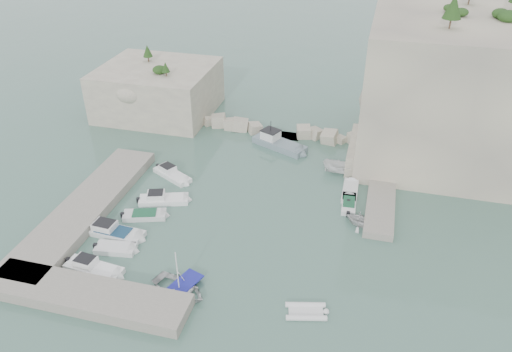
% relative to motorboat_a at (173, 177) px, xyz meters
% --- Properties ---
extents(ground, '(400.00, 400.00, 0.00)m').
position_rel_motorboat_a_xyz_m(ground, '(10.83, -7.92, 0.00)').
color(ground, '#4D7365').
rests_on(ground, ground).
extents(cliff_east, '(26.00, 22.00, 17.00)m').
position_rel_motorboat_a_xyz_m(cliff_east, '(33.83, 15.08, 8.50)').
color(cliff_east, beige).
rests_on(cliff_east, ground).
extents(cliff_terrace, '(8.00, 10.00, 2.50)m').
position_rel_motorboat_a_xyz_m(cliff_terrace, '(23.83, 10.08, 1.25)').
color(cliff_terrace, beige).
rests_on(cliff_terrace, ground).
extents(outcrop_west, '(16.00, 14.00, 7.00)m').
position_rel_motorboat_a_xyz_m(outcrop_west, '(-9.17, 17.08, 3.50)').
color(outcrop_west, beige).
rests_on(outcrop_west, ground).
extents(quay_west, '(5.00, 24.00, 1.10)m').
position_rel_motorboat_a_xyz_m(quay_west, '(-6.17, -8.92, 0.55)').
color(quay_west, '#9E9689').
rests_on(quay_west, ground).
extents(quay_south, '(18.00, 4.00, 1.10)m').
position_rel_motorboat_a_xyz_m(quay_south, '(0.83, -20.42, 0.55)').
color(quay_south, '#9E9689').
rests_on(quay_south, ground).
extents(ledge_east, '(3.00, 16.00, 0.80)m').
position_rel_motorboat_a_xyz_m(ledge_east, '(24.33, 2.08, 0.40)').
color(ledge_east, '#9E9689').
rests_on(ledge_east, ground).
extents(breakwater, '(28.00, 3.00, 1.40)m').
position_rel_motorboat_a_xyz_m(breakwater, '(9.83, 14.08, 0.70)').
color(breakwater, beige).
rests_on(breakwater, ground).
extents(motorboat_a, '(5.95, 4.31, 1.40)m').
position_rel_motorboat_a_xyz_m(motorboat_a, '(0.00, 0.00, 0.00)').
color(motorboat_a, white).
rests_on(motorboat_a, ground).
extents(motorboat_b, '(6.19, 3.72, 1.40)m').
position_rel_motorboat_a_xyz_m(motorboat_b, '(1.12, -5.07, 0.00)').
color(motorboat_b, white).
rests_on(motorboat_b, ground).
extents(motorboat_c, '(5.20, 3.20, 0.70)m').
position_rel_motorboat_a_xyz_m(motorboat_c, '(0.33, -8.23, 0.00)').
color(motorboat_c, silver).
rests_on(motorboat_c, ground).
extents(motorboat_d, '(7.08, 2.53, 1.40)m').
position_rel_motorboat_a_xyz_m(motorboat_d, '(-1.40, -11.72, 0.00)').
color(motorboat_d, white).
rests_on(motorboat_d, ground).
extents(motorboat_e, '(4.46, 2.32, 0.70)m').
position_rel_motorboat_a_xyz_m(motorboat_e, '(-0.00, -13.93, 0.00)').
color(motorboat_e, silver).
rests_on(motorboat_e, ground).
extents(motorboat_f, '(6.24, 2.43, 1.40)m').
position_rel_motorboat_a_xyz_m(motorboat_f, '(-0.52, -17.03, 0.00)').
color(motorboat_f, white).
rests_on(motorboat_f, ground).
extents(rowboat, '(6.20, 5.29, 1.09)m').
position_rel_motorboat_a_xyz_m(rowboat, '(8.04, -17.54, 0.00)').
color(rowboat, silver).
rests_on(rowboat, ground).
extents(inflatable_dinghy, '(4.02, 2.61, 0.44)m').
position_rel_motorboat_a_xyz_m(inflatable_dinghy, '(19.09, -17.11, 0.00)').
color(inflatable_dinghy, silver).
rests_on(inflatable_dinghy, ground).
extents(tender_east_a, '(3.94, 3.64, 1.72)m').
position_rel_motorboat_a_xyz_m(tender_east_a, '(22.47, -3.89, 0.00)').
color(tender_east_a, silver).
rests_on(tender_east_a, ground).
extents(tender_east_b, '(1.74, 4.42, 0.70)m').
position_rel_motorboat_a_xyz_m(tender_east_b, '(20.98, -0.69, 0.00)').
color(tender_east_b, silver).
rests_on(tender_east_b, ground).
extents(tender_east_c, '(1.77, 5.19, 0.70)m').
position_rel_motorboat_a_xyz_m(tender_east_c, '(20.88, 1.94, 0.00)').
color(tender_east_c, silver).
rests_on(tender_east_c, ground).
extents(tender_east_d, '(4.80, 2.00, 1.83)m').
position_rel_motorboat_a_xyz_m(tender_east_d, '(19.48, 5.98, 0.00)').
color(tender_east_d, white).
rests_on(tender_east_d, ground).
extents(work_boat, '(8.43, 5.52, 2.20)m').
position_rel_motorboat_a_xyz_m(work_boat, '(10.78, 10.53, 0.00)').
color(work_boat, slate).
rests_on(work_boat, ground).
extents(rowboat_mast, '(0.10, 0.10, 4.20)m').
position_rel_motorboat_a_xyz_m(rowboat_mast, '(8.04, -17.54, 2.64)').
color(rowboat_mast, white).
rests_on(rowboat_mast, rowboat).
extents(vegetation, '(53.48, 13.88, 13.40)m').
position_rel_motorboat_a_xyz_m(vegetation, '(28.67, 16.48, 17.93)').
color(vegetation, '#1E4219').
rests_on(vegetation, ground).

